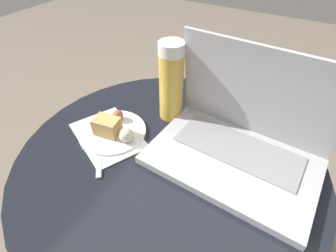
{
  "coord_description": "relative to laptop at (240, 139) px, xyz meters",
  "views": [
    {
      "loc": [
        0.21,
        -0.38,
        1.01
      ],
      "look_at": [
        -0.02,
        0.02,
        0.61
      ],
      "focal_mm": 28.0,
      "sensor_mm": 36.0,
      "label": 1
    }
  ],
  "objects": [
    {
      "name": "beer_glass",
      "position": [
        -0.21,
        0.06,
        0.06
      ],
      "size": [
        0.07,
        0.07,
        0.22
      ],
      "color": "gold",
      "rests_on": "table"
    },
    {
      "name": "snack_plate",
      "position": [
        -0.3,
        -0.09,
        -0.04
      ],
      "size": [
        0.18,
        0.18,
        0.05
      ],
      "color": "silver",
      "rests_on": "table"
    },
    {
      "name": "table",
      "position": [
        -0.14,
        -0.08,
        -0.21
      ],
      "size": [
        0.73,
        0.73,
        0.54
      ],
      "color": "#9E9EA3",
      "rests_on": "ground_plane"
    },
    {
      "name": "napkin",
      "position": [
        -0.31,
        -0.1,
        -0.05
      ],
      "size": [
        0.24,
        0.21,
        0.0
      ],
      "color": "white",
      "rests_on": "table"
    },
    {
      "name": "laptop",
      "position": [
        0.0,
        0.0,
        0.0
      ],
      "size": [
        0.39,
        0.27,
        0.26
      ],
      "color": "#B2B2B7",
      "rests_on": "table"
    },
    {
      "name": "fork",
      "position": [
        -0.31,
        -0.14,
        -0.05
      ],
      "size": [
        0.13,
        0.15,
        0.0
      ],
      "color": "#B2B2B7",
      "rests_on": "table"
    }
  ]
}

